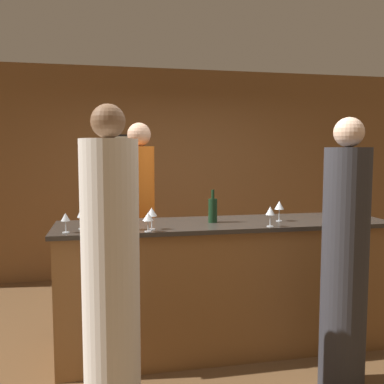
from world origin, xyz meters
name	(u,v)px	position (x,y,z in m)	size (l,w,h in m)	color
ground_plane	(224,347)	(0.00, 0.00, 0.00)	(14.00, 14.00, 0.00)	brown
back_wall	(177,173)	(0.00, 2.35, 1.40)	(8.00, 0.08, 2.80)	brown
bar_counter	(224,285)	(0.00, 0.00, 0.55)	(2.80, 0.71, 1.10)	brown
bartender	(140,228)	(-0.65, 0.71, 0.94)	(0.29, 0.29, 1.97)	orange
guest_0	(345,265)	(0.64, -0.79, 0.90)	(0.32, 0.32, 1.92)	#2D2D33
guest_1	(111,278)	(-0.96, -0.84, 0.92)	(0.35, 0.35, 1.97)	silver
wine_bottle_0	(213,210)	(-0.11, 0.00, 1.20)	(0.08, 0.08, 0.28)	black
wine_glass_0	(270,211)	(0.29, -0.29, 1.22)	(0.07, 0.07, 0.16)	silver
wine_glass_1	(107,212)	(-0.97, -0.17, 1.24)	(0.08, 0.08, 0.18)	silver
wine_glass_2	(279,206)	(0.47, -0.05, 1.23)	(0.08, 0.08, 0.17)	silver
wine_glass_3	(65,218)	(-1.27, -0.23, 1.21)	(0.07, 0.07, 0.15)	silver
wine_glass_4	(129,212)	(-0.81, -0.21, 1.23)	(0.07, 0.07, 0.18)	silver
wine_glass_5	(152,212)	(-0.64, -0.23, 1.23)	(0.08, 0.08, 0.17)	silver
wine_glass_6	(82,213)	(-1.17, -0.10, 1.22)	(0.07, 0.07, 0.17)	silver
wine_glass_7	(148,217)	(-0.68, -0.31, 1.21)	(0.08, 0.08, 0.14)	silver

